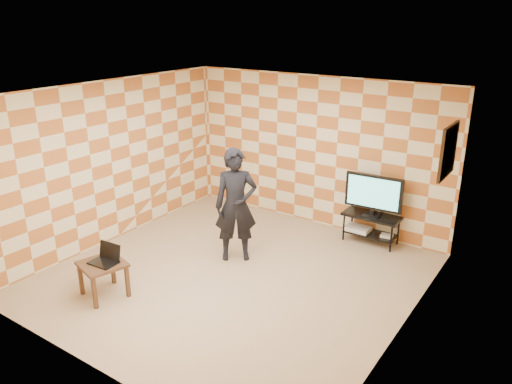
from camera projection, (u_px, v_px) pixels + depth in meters
floor at (233, 276)px, 7.43m from camera, size 5.00×5.00×0.00m
wall_back at (316, 152)px, 8.91m from camera, size 5.00×0.02×2.70m
wall_front at (83, 260)px, 5.02m from camera, size 5.00×0.02×2.70m
wall_left at (112, 162)px, 8.29m from camera, size 0.02×5.00×2.70m
wall_right at (408, 232)px, 5.65m from camera, size 0.02×5.00×2.70m
ceiling at (230, 93)px, 6.51m from camera, size 5.00×5.00×0.02m
wall_art at (448, 151)px, 6.66m from camera, size 0.04×0.72×0.72m
tv_stand at (371, 222)px, 8.40m from camera, size 0.95×0.43×0.50m
tv at (374, 193)px, 8.22m from camera, size 0.96×0.20×0.70m
dvd_player at (358, 228)px, 8.55m from camera, size 0.41×0.29×0.07m
game_console at (387, 236)px, 8.29m from camera, size 0.21×0.17×0.04m
side_table at (103, 269)px, 6.78m from camera, size 0.69×0.69×0.50m
laptop at (106, 258)px, 6.76m from camera, size 0.39×0.32×0.25m
person at (236, 205)px, 7.68m from camera, size 0.78×0.75×1.79m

